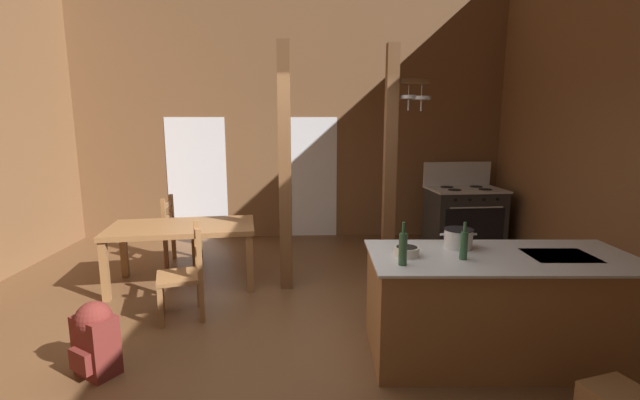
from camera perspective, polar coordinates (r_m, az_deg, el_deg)
name	(u,v)px	position (r m, az deg, el deg)	size (l,w,h in m)	color
ground_plane	(281,349)	(4.08, -5.26, -19.13)	(7.96, 8.31, 0.10)	brown
wall_back	(291,105)	(7.39, -3.92, 12.50)	(7.96, 0.14, 4.50)	brown
glazed_door_back_left	(197,178)	(7.59, -16.09, 2.81)	(1.00, 0.01, 2.05)	white
glazed_panel_back_right	(312,178)	(7.36, -1.03, 2.99)	(0.84, 0.01, 2.05)	white
kitchen_island	(498,306)	(3.96, 22.70, -12.94)	(2.19, 1.04, 0.88)	olive
stove_range	(464,216)	(7.24, 18.65, -2.03)	(1.19, 0.88, 1.32)	#2A2A2A
support_post_with_pot_rack	(392,161)	(5.18, 9.58, 5.19)	(0.53, 0.22, 2.85)	brown
support_post_center	(285,170)	(4.93, -4.65, 4.06)	(0.14, 0.14, 2.85)	brown
dining_table	(183,232)	(5.43, -17.87, -4.12)	(1.81, 1.12, 0.74)	olive
ladderback_chair_near_window	(179,231)	(6.33, -18.31, -4.00)	(0.45, 0.45, 0.95)	olive
ladderback_chair_by_post	(185,274)	(4.57, -17.55, -9.39)	(0.55, 0.55, 0.95)	olive
backpack	(95,336)	(3.90, -27.81, -15.80)	(0.39, 0.38, 0.60)	maroon
stockpot_on_counter	(458,238)	(3.88, 17.97, -4.89)	(0.32, 0.25, 0.17)	silver
mixing_bowl_on_counter	(407,251)	(3.57, 11.49, -6.72)	(0.21, 0.21, 0.07)	silver
bottle_tall_on_counter	(464,245)	(3.57, 18.64, -5.67)	(0.06, 0.06, 0.30)	#2D5638
bottle_short_on_counter	(403,248)	(3.31, 11.02, -6.31)	(0.06, 0.06, 0.33)	#2D5638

